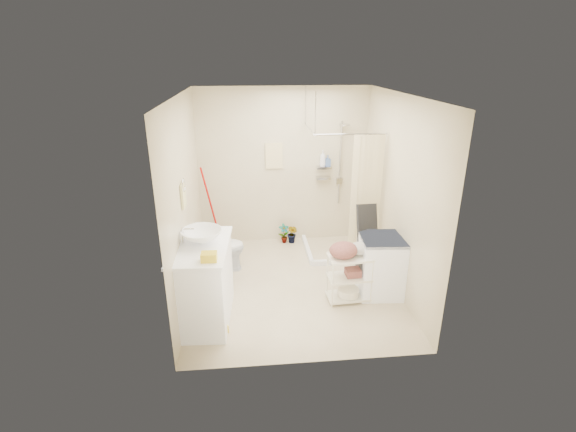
# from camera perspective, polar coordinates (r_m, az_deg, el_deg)

# --- Properties ---
(floor) EXTENTS (3.20, 3.20, 0.00)m
(floor) POSITION_cam_1_polar(r_m,az_deg,el_deg) (5.99, 0.74, -9.39)
(floor) COLOR beige
(floor) RESTS_ON ground
(ceiling) EXTENTS (2.80, 3.20, 0.04)m
(ceiling) POSITION_cam_1_polar(r_m,az_deg,el_deg) (5.17, 0.88, 16.23)
(ceiling) COLOR silver
(ceiling) RESTS_ON ground
(wall_back) EXTENTS (2.80, 0.04, 2.60)m
(wall_back) POSITION_cam_1_polar(r_m,az_deg,el_deg) (6.97, -0.67, 6.69)
(wall_back) COLOR beige
(wall_back) RESTS_ON ground
(wall_front) EXTENTS (2.80, 0.04, 2.60)m
(wall_front) POSITION_cam_1_polar(r_m,az_deg,el_deg) (3.98, 3.37, -4.95)
(wall_front) COLOR beige
(wall_front) RESTS_ON ground
(wall_left) EXTENTS (0.04, 3.20, 2.60)m
(wall_left) POSITION_cam_1_polar(r_m,az_deg,el_deg) (5.47, -13.93, 1.93)
(wall_left) COLOR beige
(wall_left) RESTS_ON ground
(wall_right) EXTENTS (0.04, 3.20, 2.60)m
(wall_right) POSITION_cam_1_polar(r_m,az_deg,el_deg) (5.76, 14.79, 2.82)
(wall_right) COLOR beige
(wall_right) RESTS_ON ground
(vanity) EXTENTS (0.70, 1.16, 0.99)m
(vanity) POSITION_cam_1_polar(r_m,az_deg,el_deg) (5.16, -11.45, -8.91)
(vanity) COLOR white
(vanity) RESTS_ON ground
(sink) EXTENTS (0.57, 0.57, 0.17)m
(sink) POSITION_cam_1_polar(r_m,az_deg,el_deg) (4.96, -11.71, -2.75)
(sink) COLOR white
(sink) RESTS_ON vanity
(counter_basket) EXTENTS (0.17, 0.13, 0.09)m
(counter_basket) POSITION_cam_1_polar(r_m,az_deg,el_deg) (4.54, -10.75, -5.50)
(counter_basket) COLOR gold
(counter_basket) RESTS_ON vanity
(floor_basket) EXTENTS (0.29, 0.25, 0.13)m
(floor_basket) POSITION_cam_1_polar(r_m,az_deg,el_deg) (5.13, -9.23, -14.72)
(floor_basket) COLOR yellow
(floor_basket) RESTS_ON ground
(toilet) EXTENTS (0.72, 0.43, 0.72)m
(toilet) POSITION_cam_1_polar(r_m,az_deg,el_deg) (6.32, -9.27, -4.24)
(toilet) COLOR silver
(toilet) RESTS_ON ground
(mop) EXTENTS (0.14, 0.14, 1.40)m
(mop) POSITION_cam_1_polar(r_m,az_deg,el_deg) (7.00, -10.83, 1.20)
(mop) COLOR #AC0602
(mop) RESTS_ON ground
(potted_plant_a) EXTENTS (0.21, 0.17, 0.35)m
(potted_plant_a) POSITION_cam_1_polar(r_m,az_deg,el_deg) (7.18, -0.55, -2.41)
(potted_plant_a) COLOR brown
(potted_plant_a) RESTS_ON ground
(potted_plant_b) EXTENTS (0.23, 0.24, 0.34)m
(potted_plant_b) POSITION_cam_1_polar(r_m,az_deg,el_deg) (7.17, 0.60, -2.46)
(potted_plant_b) COLOR brown
(potted_plant_b) RESTS_ON ground
(hanging_towel) EXTENTS (0.28, 0.03, 0.42)m
(hanging_towel) POSITION_cam_1_polar(r_m,az_deg,el_deg) (6.89, -1.92, 8.22)
(hanging_towel) COLOR beige
(hanging_towel) RESTS_ON wall_back
(towel_ring) EXTENTS (0.04, 0.22, 0.34)m
(towel_ring) POSITION_cam_1_polar(r_m,az_deg,el_deg) (5.23, -14.16, 2.97)
(towel_ring) COLOR #D9CF84
(towel_ring) RESTS_ON wall_left
(tp_holder) EXTENTS (0.08, 0.12, 0.14)m
(tp_holder) POSITION_cam_1_polar(r_m,az_deg,el_deg) (5.73, -12.97, -3.37)
(tp_holder) COLOR silver
(tp_holder) RESTS_ON wall_left
(shower) EXTENTS (1.10, 1.10, 2.10)m
(shower) POSITION_cam_1_polar(r_m,az_deg,el_deg) (6.64, 7.09, 3.54)
(shower) COLOR silver
(shower) RESTS_ON ground
(shampoo_bottle_a) EXTENTS (0.11, 0.11, 0.26)m
(shampoo_bottle_a) POSITION_cam_1_polar(r_m,az_deg,el_deg) (6.95, 4.77, 7.86)
(shampoo_bottle_a) COLOR silver
(shampoo_bottle_a) RESTS_ON shower
(shampoo_bottle_b) EXTENTS (0.09, 0.09, 0.18)m
(shampoo_bottle_b) POSITION_cam_1_polar(r_m,az_deg,el_deg) (6.98, 5.45, 7.54)
(shampoo_bottle_b) COLOR #425E95
(shampoo_bottle_b) RESTS_ON shower
(washing_machine) EXTENTS (0.59, 0.61, 0.82)m
(washing_machine) POSITION_cam_1_polar(r_m,az_deg,el_deg) (5.76, 12.51, -6.62)
(washing_machine) COLOR white
(washing_machine) RESTS_ON ground
(laundry_rack) EXTENTS (0.57, 0.35, 0.76)m
(laundry_rack) POSITION_cam_1_polar(r_m,az_deg,el_deg) (5.54, 8.38, -7.83)
(laundry_rack) COLOR #EEE8CE
(laundry_rack) RESTS_ON ground
(ironing_board) EXTENTS (0.35, 0.23, 1.19)m
(ironing_board) POSITION_cam_1_polar(r_m,az_deg,el_deg) (5.85, 10.87, -3.98)
(ironing_board) COLOR black
(ironing_board) RESTS_ON ground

